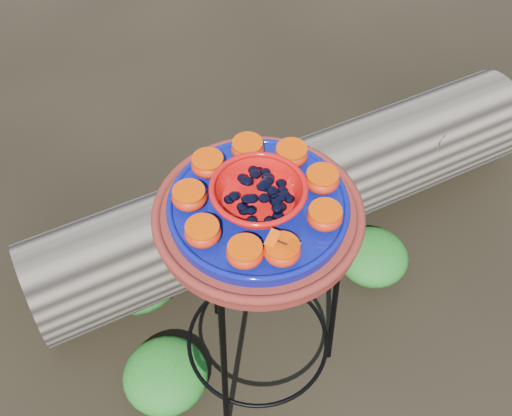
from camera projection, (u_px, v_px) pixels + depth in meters
ground at (258, 363)px, 1.96m from camera, size 60.00×60.00×0.00m
plant_stand at (258, 304)px, 1.69m from camera, size 0.44×0.44×0.70m
terracotta_saucer at (258, 217)px, 1.41m from camera, size 0.46×0.46×0.04m
cobalt_plate at (258, 208)px, 1.38m from camera, size 0.39×0.39×0.03m
red_bowl at (258, 196)px, 1.35m from camera, size 0.20×0.20×0.05m
glass_gems at (258, 183)px, 1.32m from camera, size 0.15×0.15×0.03m
orange_half_0 at (282, 251)px, 1.27m from camera, size 0.08×0.08×0.04m
orange_half_1 at (325, 216)px, 1.32m from camera, size 0.08×0.08×0.04m
orange_half_2 at (322, 180)px, 1.39m from camera, size 0.08×0.08×0.04m
orange_half_3 at (291, 155)px, 1.44m from camera, size 0.08×0.08×0.04m
orange_half_4 at (248, 149)px, 1.45m from camera, size 0.08×0.08×0.04m
orange_half_5 at (208, 165)px, 1.42m from camera, size 0.08×0.08×0.04m
orange_half_6 at (189, 197)px, 1.36m from camera, size 0.08×0.08×0.04m
orange_half_7 at (203, 233)px, 1.30m from camera, size 0.08×0.08×0.04m
orange_half_8 at (245, 253)px, 1.26m from camera, size 0.08×0.08×0.04m
butterfly at (283, 243)px, 1.25m from camera, size 0.09×0.08×0.01m
driftwood_log at (290, 194)px, 2.17m from camera, size 1.83×0.75×0.33m
foliage_left at (165, 375)px, 1.87m from camera, size 0.25×0.25×0.12m
foliage_right at (373, 256)px, 2.14m from camera, size 0.24×0.24×0.12m
foliage_back at (136, 272)px, 2.08m from camera, size 0.30×0.30×0.15m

